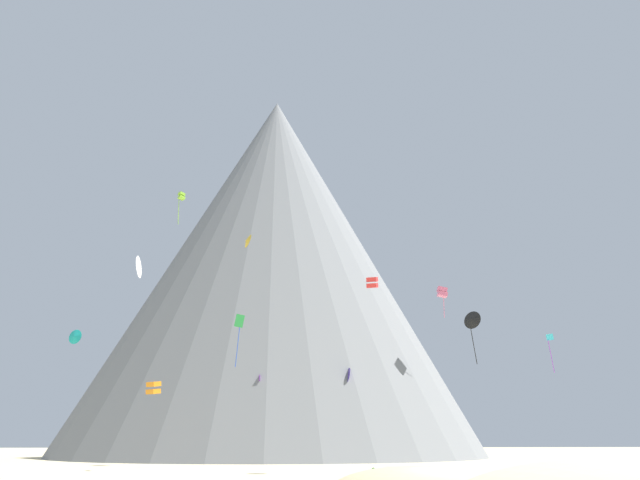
{
  "coord_description": "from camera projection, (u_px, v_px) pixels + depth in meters",
  "views": [
    {
      "loc": [
        -9.92,
        -35.32,
        2.8
      ],
      "look_at": [
        -3.75,
        30.93,
        22.4
      ],
      "focal_mm": 37.95,
      "sensor_mm": 36.0,
      "label": 1
    }
  ],
  "objects": [
    {
      "name": "kite_white_mid",
      "position": [
        140.0,
        267.0,
        66.46
      ],
      "size": [
        0.62,
        2.25,
        2.22
      ],
      "rotation": [
        0.0,
        0.0,
        1.48
      ],
      "color": "white"
    },
    {
      "name": "kite_lime_high",
      "position": [
        181.0,
        197.0,
        95.13
      ],
      "size": [
        1.19,
        1.17,
        4.77
      ],
      "rotation": [
        0.0,
        0.0,
        5.31
      ],
      "color": "#8CD133"
    },
    {
      "name": "kite_violet_low",
      "position": [
        259.0,
        378.0,
        84.42
      ],
      "size": [
        0.1,
        0.63,
        0.83
      ],
      "rotation": [
        0.0,
        0.0,
        4.0
      ],
      "color": "purple"
    },
    {
      "name": "kite_orange_low",
      "position": [
        153.0,
        388.0,
        76.59
      ],
      "size": [
        1.7,
        1.71,
        1.5
      ],
      "rotation": [
        0.0,
        0.0,
        2.5
      ],
      "color": "orange"
    },
    {
      "name": "kite_cyan_mid",
      "position": [
        550.0,
        345.0,
        82.51
      ],
      "size": [
        0.96,
        0.4,
        4.71
      ],
      "rotation": [
        0.0,
        0.0,
        2.12
      ],
      "color": "#33BCDB"
    },
    {
      "name": "kite_rainbow_mid",
      "position": [
        442.0,
        292.0,
        98.16
      ],
      "size": [
        1.6,
        1.51,
        4.49
      ],
      "rotation": [
        0.0,
        0.0,
        1.47
      ],
      "color": "#E5668C"
    },
    {
      "name": "kite_teal_low",
      "position": [
        75.0,
        337.0,
        59.61
      ],
      "size": [
        1.36,
        0.87,
        1.32
      ],
      "rotation": [
        0.0,
        0.0,
        5.88
      ],
      "color": "teal"
    },
    {
      "name": "kite_gold_mid",
      "position": [
        247.0,
        241.0,
        70.31
      ],
      "size": [
        1.16,
        1.65,
        1.52
      ],
      "rotation": [
        0.0,
        0.0,
        5.06
      ],
      "color": "gold"
    },
    {
      "name": "kite_indigo_low",
      "position": [
        348.0,
        377.0,
        87.65
      ],
      "size": [
        1.18,
        2.41,
        2.33
      ],
      "rotation": [
        0.0,
        0.0,
        1.7
      ],
      "color": "#5138B2"
    },
    {
      "name": "kite_green_mid",
      "position": [
        239.0,
        328.0,
        74.21
      ],
      "size": [
        1.18,
        0.34,
        5.79
      ],
      "rotation": [
        0.0,
        0.0,
        5.62
      ],
      "color": "green"
    },
    {
      "name": "rock_massif",
      "position": [
        278.0,
        281.0,
        118.48
      ],
      "size": [
        84.06,
        84.06,
        63.69
      ],
      "color": "slate",
      "rests_on": "ground_plane"
    },
    {
      "name": "kite_magenta_low",
      "position": [
        276.0,
        373.0,
        92.42
      ],
      "size": [
        0.54,
        0.78,
        1.16
      ],
      "rotation": [
        0.0,
        0.0,
        1.77
      ],
      "color": "#D1339E"
    },
    {
      "name": "kite_black_mid",
      "position": [
        472.0,
        320.0,
        75.98
      ],
      "size": [
        1.98,
        2.0,
        6.0
      ],
      "rotation": [
        0.0,
        0.0,
        5.49
      ],
      "color": "black"
    },
    {
      "name": "bush_near_left",
      "position": [
        526.0,
        471.0,
        54.2
      ],
      "size": [
        3.17,
        3.17,
        0.7
      ],
      "primitive_type": "cone",
      "rotation": [
        0.0,
        0.0,
        2.15
      ],
      "color": "#386633",
      "rests_on": "ground_plane"
    },
    {
      "name": "kite_red_mid",
      "position": [
        372.0,
        283.0,
        62.75
      ],
      "size": [
        1.23,
        1.27,
        1.17
      ],
      "rotation": [
        0.0,
        0.0,
        2.74
      ],
      "color": "red"
    },
    {
      "name": "bush_low_patch",
      "position": [
        374.0,
        475.0,
        44.48
      ],
      "size": [
        3.29,
        3.29,
        0.99
      ],
      "primitive_type": "cone",
      "rotation": [
        0.0,
        0.0,
        5.08
      ],
      "color": "#477238",
      "rests_on": "ground_plane"
    }
  ]
}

